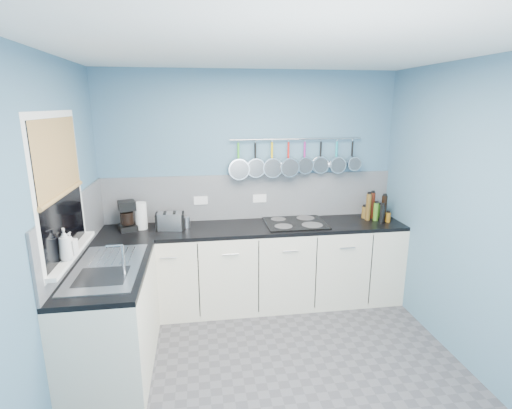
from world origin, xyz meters
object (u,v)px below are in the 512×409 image
object	(u,v)px
paper_towel	(141,216)
coffee_maker	(127,216)
hob	(295,222)
toaster	(170,221)
canister	(186,222)
soap_bottle_b	(70,243)
soap_bottle_a	(65,244)

from	to	relation	value
paper_towel	coffee_maker	xyz separation A→B (m)	(-0.13, -0.03, 0.01)
paper_towel	hob	distance (m)	1.62
paper_towel	coffee_maker	size ratio (longest dim) A/B	0.92
toaster	canister	world-z (taller)	toaster
canister	soap_bottle_b	bearing A→B (deg)	-129.03
soap_bottle_a	paper_towel	size ratio (longest dim) A/B	0.86
coffee_maker	toaster	distance (m)	0.43
paper_towel	toaster	distance (m)	0.30
paper_towel	hob	size ratio (longest dim) A/B	0.43
hob	paper_towel	bearing A→B (deg)	178.46
toaster	hob	xyz separation A→B (m)	(1.32, 0.02, -0.08)
paper_towel	toaster	bearing A→B (deg)	-11.45
soap_bottle_b	toaster	size ratio (longest dim) A/B	0.64
coffee_maker	canister	distance (m)	0.59
soap_bottle_a	hob	xyz separation A→B (m)	(1.98, 1.11, -0.26)
soap_bottle_b	toaster	distance (m)	1.19
soap_bottle_b	hob	xyz separation A→B (m)	(1.98, 1.00, -0.23)
toaster	canister	bearing A→B (deg)	21.55
coffee_maker	hob	xyz separation A→B (m)	(1.74, -0.02, -0.14)
coffee_maker	hob	distance (m)	1.75
hob	coffee_maker	bearing A→B (deg)	179.41
soap_bottle_b	hob	bearing A→B (deg)	26.76
soap_bottle_a	coffee_maker	distance (m)	1.16
soap_bottle_b	coffee_maker	size ratio (longest dim) A/B	0.57
soap_bottle_b	hob	size ratio (longest dim) A/B	0.27
paper_towel	soap_bottle_a	bearing A→B (deg)	-107.60
soap_bottle_a	toaster	bearing A→B (deg)	58.93
canister	hob	world-z (taller)	canister
soap_bottle_a	hob	bearing A→B (deg)	29.35
canister	coffee_maker	bearing A→B (deg)	179.79
soap_bottle_a	paper_towel	world-z (taller)	soap_bottle_a
paper_towel	toaster	xyz separation A→B (m)	(0.29, -0.06, -0.05)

